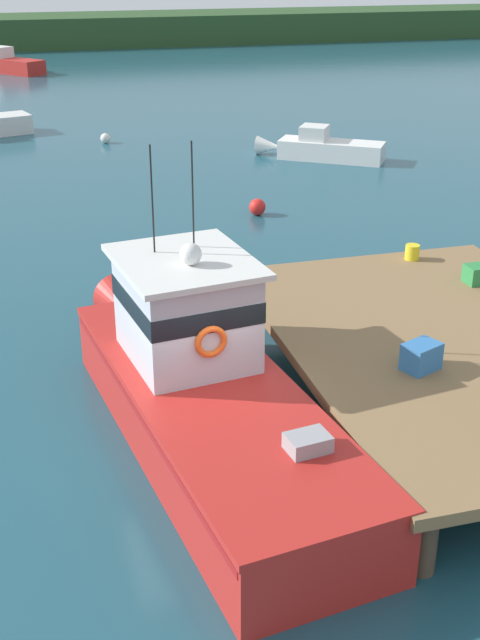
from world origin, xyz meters
name	(u,v)px	position (x,y,z in m)	size (l,w,h in m)	color
ground_plane	(195,434)	(0.00, 0.00, 0.00)	(200.00, 200.00, 0.00)	#1E4C5B
dock	(453,346)	(4.80, 0.00, 1.07)	(6.00, 9.00, 1.20)	#4C3D2D
main_fishing_boat	(201,383)	(0.12, -0.03, 1.01)	(3.61, 9.96, 4.80)	red
crate_stack_mid_dock	(421,356)	(3.69, -0.88, 1.44)	(0.60, 0.44, 0.47)	#3370B2
crate_stack_near_edge	(480,274)	(6.67, 2.33, 1.39)	(0.60, 0.44, 0.38)	#2D8442
bait_bucket	(412,252)	(5.94, 3.99, 1.37)	(0.32, 0.32, 0.34)	yellow
moored_boat_mid_harbor	(322,148)	(9.20, 18.22, 0.44)	(4.77, 3.65, 1.29)	white
moored_boat_off_the_point	(6,64)	(-2.33, 46.69, 0.55)	(4.98, 5.62, 1.60)	red
mooring_buoy_outer	(105,138)	(1.35, 23.36, 0.21)	(0.42, 0.42, 0.42)	silver
mooring_buoy_channel_marker	(257,207)	(4.65, 11.84, 0.26)	(0.52, 0.52, 0.52)	red
far_shoreline	(31,31)	(0.00, 62.00, 1.20)	(120.00, 8.00, 2.40)	#284723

